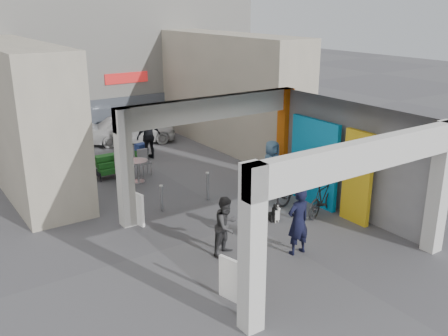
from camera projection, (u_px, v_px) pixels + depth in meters
ground at (250, 224)px, 14.81m from camera, size 90.00×90.00×0.00m
arcade_canopy at (285, 154)px, 13.73m from camera, size 6.40×6.45×6.40m
far_building at (80, 51)px, 24.54m from camera, size 18.00×4.08×8.00m
plaza_bldg_left at (20, 115)px, 17.51m from camera, size 2.00×9.00×5.00m
plaza_bldg_right at (230, 91)px, 22.31m from camera, size 2.00×9.00×5.00m
bollard_left at (162, 198)px, 15.62m from camera, size 0.09×0.09×0.85m
bollard_center at (207, 186)px, 16.50m from camera, size 0.09×0.09×0.95m
bollard_right at (241, 179)px, 17.36m from camera, size 0.09×0.09×0.82m
advert_board_near at (230, 279)px, 10.91m from camera, size 0.22×0.55×1.00m
advert_board_far at (138, 209)px, 14.64m from camera, size 0.19×0.55×1.00m
cafe_set at (131, 171)px, 18.39m from camera, size 1.63×1.32×0.98m
produce_stand at (111, 169)px, 18.72m from camera, size 1.27×0.69×0.84m
crate_stack at (141, 150)px, 21.27m from camera, size 0.52×0.45×0.56m
border_collie at (275, 214)px, 14.93m from camera, size 0.22×0.44×0.61m
man_with_dog at (298, 221)px, 12.82m from camera, size 0.68×0.46×1.81m
man_back_turned at (226, 226)px, 12.83m from camera, size 0.92×0.81×1.58m
man_elderly at (272, 166)px, 17.23m from camera, size 0.96×0.71×1.79m
man_crates at (149, 136)px, 20.77m from camera, size 1.16×0.57×1.92m
bicycle_front at (296, 188)px, 16.30m from camera, size 1.91×0.85×0.97m
bicycle_rear at (323, 198)px, 15.34m from camera, size 1.82×1.02×1.06m
white_van at (131, 128)px, 23.25m from camera, size 4.36×2.80×1.38m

